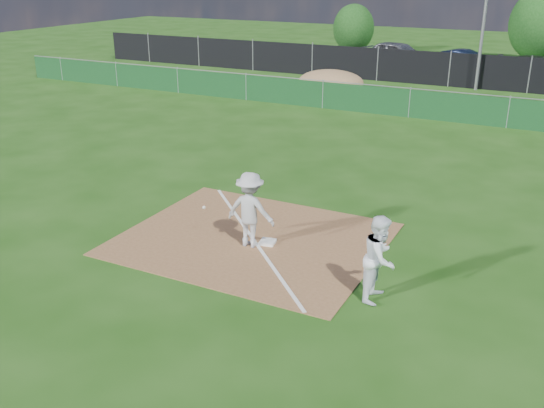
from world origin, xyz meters
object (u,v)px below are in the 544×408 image
(light_pole, at_px, (485,10))
(first_base, at_px, (268,242))
(play_at_first, at_px, (250,210))
(car_mid, at_px, (464,62))
(tree_left, at_px, (354,28))
(runner, at_px, (380,258))
(car_right, at_px, (541,69))
(car_left, at_px, (398,55))
(tree_mid, at_px, (541,24))

(light_pole, bearing_deg, first_base, -92.76)
(play_at_first, relative_size, car_mid, 0.43)
(tree_left, bearing_deg, car_mid, -31.45)
(runner, bearing_deg, first_base, 67.94)
(car_right, relative_size, tree_left, 1.32)
(play_at_first, height_order, tree_left, tree_left)
(car_left, bearing_deg, first_base, -153.39)
(light_pole, bearing_deg, car_mid, 107.67)
(car_left, relative_size, tree_left, 1.37)
(runner, relative_size, tree_left, 0.49)
(runner, xyz_separation_m, car_right, (0.72, 27.37, -0.18))
(runner, distance_m, car_left, 29.31)
(tree_left, bearing_deg, runner, -69.29)
(car_right, bearing_deg, car_mid, 73.77)
(runner, xyz_separation_m, tree_left, (-12.62, 33.38, 0.95))
(car_mid, bearing_deg, runner, -152.04)
(play_at_first, height_order, car_mid, play_at_first)
(light_pole, distance_m, car_left, 8.41)
(light_pole, xyz_separation_m, runner, (2.01, -22.99, -3.13))
(car_left, bearing_deg, play_at_first, -154.12)
(play_at_first, bearing_deg, runner, -15.79)
(play_at_first, relative_size, tree_left, 0.52)
(tree_left, xyz_separation_m, tree_mid, (12.51, 1.35, 0.66))
(first_base, relative_size, car_right, 0.07)
(play_at_first, bearing_deg, tree_mid, 84.48)
(car_right, height_order, tree_mid, tree_mid)
(first_base, relative_size, play_at_first, 0.19)
(play_at_first, bearing_deg, tree_left, 105.91)
(runner, xyz_separation_m, car_mid, (-3.56, 27.84, -0.17))
(light_pole, height_order, runner, light_pole)
(car_left, xyz_separation_m, tree_mid, (7.65, 6.47, 1.65))
(play_at_first, relative_size, car_left, 0.38)
(tree_mid, bearing_deg, tree_left, -173.86)
(first_base, xyz_separation_m, car_right, (3.78, 26.16, 0.63))
(light_pole, distance_m, first_base, 22.16)
(runner, bearing_deg, tree_mid, -0.38)
(runner, distance_m, tree_mid, 34.77)
(light_pole, height_order, car_left, light_pole)
(play_at_first, xyz_separation_m, car_left, (-4.38, 27.31, -0.07))
(light_pole, relative_size, car_right, 1.71)
(car_mid, height_order, car_right, car_mid)
(runner, bearing_deg, tree_left, 20.15)
(light_pole, distance_m, runner, 23.29)
(first_base, xyz_separation_m, play_at_first, (-0.31, -0.25, 0.85))
(first_base, bearing_deg, car_mid, 91.06)
(runner, relative_size, tree_mid, 0.36)
(play_at_first, height_order, runner, play_at_first)
(car_mid, bearing_deg, play_at_first, -158.93)
(play_at_first, distance_m, car_right, 26.73)
(play_at_first, bearing_deg, car_left, 99.12)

